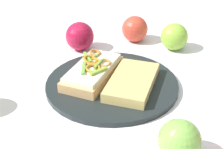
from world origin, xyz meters
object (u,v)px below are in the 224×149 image
Objects in this scene: apple_0 at (179,140)px; apple_3 at (174,37)px; apple_4 at (81,36)px; plate at (112,84)px; sandwich at (93,71)px; apple_1 at (135,29)px; bread_slice_side at (132,82)px.

apple_3 is at bearing -32.57° from apple_0.
apple_0 is 0.49m from apple_4.
apple_3 is (0.38, -0.24, 0.00)m from apple_0.
plate is 3.83× the size of apple_4.
apple_0 is 0.45m from apple_3.
sandwich is 2.54× the size of apple_0.
apple_1 is 0.13m from apple_3.
apple_4 is at bearing -0.56° from plate.
apple_4 is (0.01, 0.17, 0.00)m from apple_1.
apple_1 reaches higher than apple_0.
apple_3 is 0.27m from apple_4.
apple_3 reaches higher than sandwich.
apple_0 is 0.92× the size of apple_4.
apple_1 is (0.21, -0.17, 0.03)m from plate.
apple_3 is at bearing -142.29° from apple_1.
apple_0 is at bearing -178.21° from plate.
apple_4 reaches higher than bread_slice_side.
apple_0 is 0.51m from apple_1.
apple_0 is (-0.23, 0.03, 0.01)m from bread_slice_side.
apple_1 is at bearing -3.03° from sandwich.
apple_3 is (0.11, -0.25, 0.03)m from plate.
apple_3 is (0.15, -0.22, 0.02)m from bread_slice_side.
apple_1 is at bearing -39.22° from plate.
apple_1 is (0.17, -0.21, 0.01)m from sandwich.
apple_0 is 0.97× the size of apple_3.
sandwich is at bearing 169.04° from apple_4.
plate is 0.28m from apple_1.
bread_slice_side is 2.28× the size of apple_0.
apple_4 is at bearing 0.71° from apple_0.
sandwich is 2.35× the size of apple_4.
bread_slice_side is at bearing -136.94° from plate.
sandwich is 0.10m from bread_slice_side.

